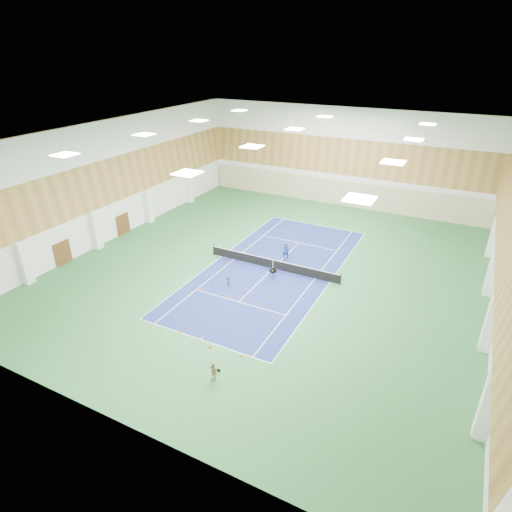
% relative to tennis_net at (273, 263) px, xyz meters
% --- Properties ---
extents(ground, '(40.00, 40.00, 0.00)m').
position_rel_tennis_net_xyz_m(ground, '(0.00, 0.00, -0.55)').
color(ground, '#2B6435').
rests_on(ground, ground).
extents(room_shell, '(36.00, 40.00, 12.00)m').
position_rel_tennis_net_xyz_m(room_shell, '(0.00, 0.00, 5.45)').
color(room_shell, white).
rests_on(room_shell, ground).
extents(wood_cladding, '(36.00, 40.00, 8.00)m').
position_rel_tennis_net_xyz_m(wood_cladding, '(0.00, 0.00, 7.45)').
color(wood_cladding, '#AC7D40').
rests_on(wood_cladding, room_shell).
extents(ceiling_light_grid, '(21.40, 25.40, 0.06)m').
position_rel_tennis_net_xyz_m(ceiling_light_grid, '(0.00, 0.00, 11.37)').
color(ceiling_light_grid, white).
rests_on(ceiling_light_grid, room_shell).
extents(court_surface, '(10.97, 23.77, 0.01)m').
position_rel_tennis_net_xyz_m(court_surface, '(0.00, 0.00, -0.55)').
color(court_surface, navy).
rests_on(court_surface, ground).
extents(tennis_balls_scatter, '(10.57, 22.77, 0.07)m').
position_rel_tennis_net_xyz_m(tennis_balls_scatter, '(0.00, 0.00, -0.50)').
color(tennis_balls_scatter, '#C7D023').
rests_on(tennis_balls_scatter, ground).
extents(tennis_net, '(12.80, 0.10, 1.10)m').
position_rel_tennis_net_xyz_m(tennis_net, '(0.00, 0.00, 0.00)').
color(tennis_net, black).
rests_on(tennis_net, ground).
extents(back_curtain, '(35.40, 0.16, 3.20)m').
position_rel_tennis_net_xyz_m(back_curtain, '(0.00, 19.75, 1.05)').
color(back_curtain, '#C6B793').
rests_on(back_curtain, ground).
extents(door_left_a, '(0.08, 1.80, 2.20)m').
position_rel_tennis_net_xyz_m(door_left_a, '(-17.92, -8.00, 0.55)').
color(door_left_a, '#593319').
rests_on(door_left_a, ground).
extents(door_left_b, '(0.08, 1.80, 2.20)m').
position_rel_tennis_net_xyz_m(door_left_b, '(-17.92, 0.00, 0.55)').
color(door_left_b, '#593319').
rests_on(door_left_b, ground).
extents(coach, '(0.69, 0.52, 1.72)m').
position_rel_tennis_net_xyz_m(coach, '(0.25, 2.35, 0.31)').
color(coach, navy).
rests_on(coach, ground).
extents(child_court, '(0.50, 0.39, 1.00)m').
position_rel_tennis_net_xyz_m(child_court, '(-2.00, -4.61, -0.05)').
color(child_court, gray).
rests_on(child_court, ground).
extents(child_apron, '(0.83, 0.49, 1.32)m').
position_rel_tennis_net_xyz_m(child_apron, '(2.95, -14.86, 0.11)').
color(child_apron, tan).
rests_on(child_apron, ground).
extents(ball_cart, '(0.63, 0.63, 0.83)m').
position_rel_tennis_net_xyz_m(ball_cart, '(0.74, -1.55, -0.14)').
color(ball_cart, black).
rests_on(ball_cart, ground).
extents(cone_svc_a, '(0.22, 0.22, 0.24)m').
position_rel_tennis_net_xyz_m(cone_svc_a, '(-3.73, -6.20, -0.43)').
color(cone_svc_a, '#FF5A0D').
rests_on(cone_svc_a, ground).
extents(cone_svc_b, '(0.23, 0.23, 0.25)m').
position_rel_tennis_net_xyz_m(cone_svc_b, '(-0.95, -6.14, -0.42)').
color(cone_svc_b, '#FF500D').
rests_on(cone_svc_b, ground).
extents(cone_svc_c, '(0.20, 0.20, 0.22)m').
position_rel_tennis_net_xyz_m(cone_svc_c, '(1.38, -5.87, -0.44)').
color(cone_svc_c, orange).
rests_on(cone_svc_c, ground).
extents(cone_svc_d, '(0.23, 0.23, 0.25)m').
position_rel_tennis_net_xyz_m(cone_svc_d, '(3.32, -7.00, -0.43)').
color(cone_svc_d, '#FF550D').
rests_on(cone_svc_d, ground).
extents(cone_base_a, '(0.19, 0.19, 0.21)m').
position_rel_tennis_net_xyz_m(cone_base_a, '(-4.10, -12.43, -0.45)').
color(cone_base_a, '#DB490B').
rests_on(cone_base_a, ground).
extents(cone_base_b, '(0.21, 0.21, 0.23)m').
position_rel_tennis_net_xyz_m(cone_base_b, '(-1.74, -11.91, -0.43)').
color(cone_base_b, '#FC510D').
rests_on(cone_base_b, ground).
extents(cone_base_c, '(0.22, 0.22, 0.25)m').
position_rel_tennis_net_xyz_m(cone_base_c, '(1.09, -12.36, -0.43)').
color(cone_base_c, red).
rests_on(cone_base_c, ground).
extents(cone_base_d, '(0.21, 0.21, 0.23)m').
position_rel_tennis_net_xyz_m(cone_base_d, '(3.42, -12.13, -0.44)').
color(cone_base_d, '#F0520C').
rests_on(cone_base_d, ground).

